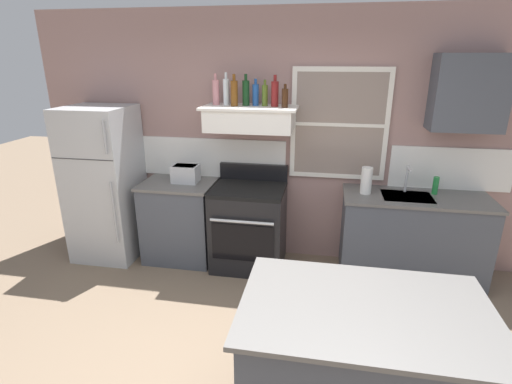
{
  "coord_description": "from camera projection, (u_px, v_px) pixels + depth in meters",
  "views": [
    {
      "loc": [
        0.53,
        -1.97,
        2.23
      ],
      "look_at": [
        -0.05,
        1.2,
        1.1
      ],
      "focal_mm": 27.43,
      "sensor_mm": 36.0,
      "label": 1
    }
  ],
  "objects": [
    {
      "name": "upper_cabinet_right",
      "position": [
        469.0,
        93.0,
        3.61
      ],
      "size": [
        0.64,
        0.32,
        0.7
      ],
      "color": "#474C56"
    },
    {
      "name": "refrigerator",
      "position": [
        105.0,
        184.0,
        4.4
      ],
      "size": [
        0.7,
        0.72,
        1.72
      ],
      "color": "#B7BABC",
      "rests_on": "ground_plane"
    },
    {
      "name": "bottle_dark_green_wine",
      "position": [
        246.0,
        92.0,
        3.93
      ],
      "size": [
        0.07,
        0.07,
        0.31
      ],
      "color": "#143819",
      "rests_on": "range_hood_shelf"
    },
    {
      "name": "toaster",
      "position": [
        186.0,
        173.0,
        4.27
      ],
      "size": [
        0.3,
        0.2,
        0.19
      ],
      "color": "silver",
      "rests_on": "counter_left_of_stove"
    },
    {
      "name": "bottle_blue_liqueur",
      "position": [
        256.0,
        94.0,
        3.95
      ],
      "size": [
        0.07,
        0.07,
        0.26
      ],
      "color": "#1E478C",
      "rests_on": "range_hood_shelf"
    },
    {
      "name": "bottle_olive_oil_square",
      "position": [
        265.0,
        95.0,
        3.92
      ],
      "size": [
        0.06,
        0.06,
        0.26
      ],
      "color": "#4C601E",
      "rests_on": "range_hood_shelf"
    },
    {
      "name": "counter_right_with_sink",
      "position": [
        411.0,
        237.0,
        4.02
      ],
      "size": [
        1.43,
        0.63,
        0.91
      ],
      "color": "#474C56",
      "rests_on": "ground_plane"
    },
    {
      "name": "range_hood_shelf",
      "position": [
        250.0,
        118.0,
        3.98
      ],
      "size": [
        0.96,
        0.52,
        0.24
      ],
      "color": "white"
    },
    {
      "name": "bottle_rose_pink",
      "position": [
        216.0,
        92.0,
        4.01
      ],
      "size": [
        0.07,
        0.07,
        0.31
      ],
      "color": "#C67F84",
      "rests_on": "range_hood_shelf"
    },
    {
      "name": "bottle_amber_wine",
      "position": [
        234.0,
        93.0,
        3.9
      ],
      "size": [
        0.07,
        0.07,
        0.31
      ],
      "color": "brown",
      "rests_on": "range_hood_shelf"
    },
    {
      "name": "bottle_red_label_wine",
      "position": [
        275.0,
        93.0,
        3.86
      ],
      "size": [
        0.07,
        0.07,
        0.3
      ],
      "color": "maroon",
      "rests_on": "range_hood_shelf"
    },
    {
      "name": "kitchen_island",
      "position": [
        359.0,
        371.0,
        2.31
      ],
      "size": [
        1.4,
        0.9,
        0.91
      ],
      "color": "#474C56",
      "rests_on": "ground_plane"
    },
    {
      "name": "paper_towel_roll",
      "position": [
        366.0,
        180.0,
        3.91
      ],
      "size": [
        0.11,
        0.11,
        0.27
      ],
      "primitive_type": "cylinder",
      "color": "white",
      "rests_on": "counter_right_with_sink"
    },
    {
      "name": "counter_left_of_stove",
      "position": [
        181.0,
        220.0,
        4.44
      ],
      "size": [
        0.79,
        0.63,
        0.91
      ],
      "color": "#474C56",
      "rests_on": "ground_plane"
    },
    {
      "name": "bottle_brown_stout",
      "position": [
        285.0,
        98.0,
        3.8
      ],
      "size": [
        0.06,
        0.06,
        0.23
      ],
      "color": "#381E0F",
      "rests_on": "range_hood_shelf"
    },
    {
      "name": "dish_soap_bottle",
      "position": [
        436.0,
        185.0,
        3.9
      ],
      "size": [
        0.06,
        0.06,
        0.18
      ],
      "primitive_type": "cylinder",
      "color": "#268C3F",
      "rests_on": "counter_right_with_sink"
    },
    {
      "name": "back_wall",
      "position": [
        280.0,
        140.0,
        4.27
      ],
      "size": [
        5.4,
        0.11,
        2.7
      ],
      "color": "gray",
      "rests_on": "ground_plane"
    },
    {
      "name": "stove_range",
      "position": [
        249.0,
        226.0,
        4.27
      ],
      "size": [
        0.76,
        0.69,
        1.09
      ],
      "color": "black",
      "rests_on": "ground_plane"
    },
    {
      "name": "bottle_clear_tall",
      "position": [
        226.0,
        91.0,
        3.98
      ],
      "size": [
        0.06,
        0.06,
        0.32
      ],
      "color": "silver",
      "rests_on": "range_hood_shelf"
    },
    {
      "name": "sink_faucet",
      "position": [
        407.0,
        176.0,
        3.92
      ],
      "size": [
        0.03,
        0.17,
        0.28
      ],
      "color": "silver",
      "rests_on": "counter_right_with_sink"
    }
  ]
}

